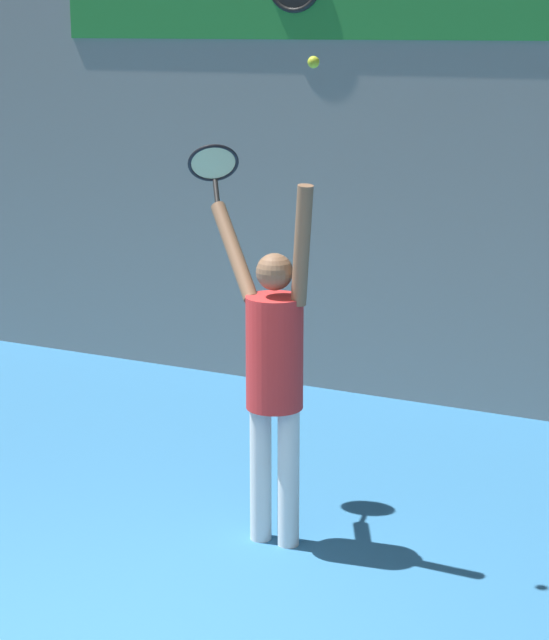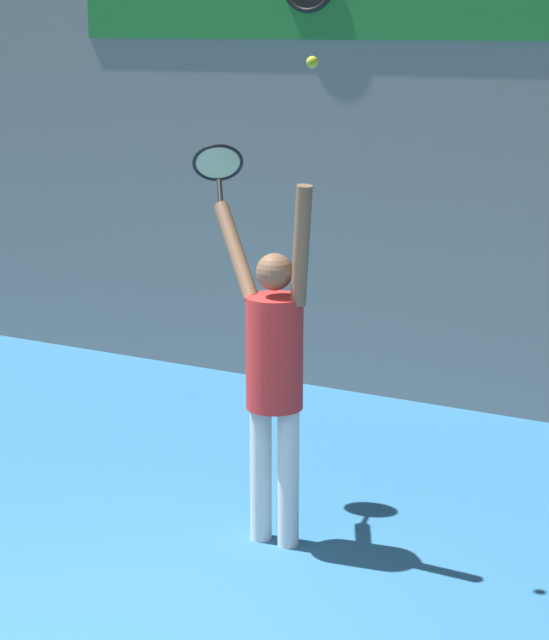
# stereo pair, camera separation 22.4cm
# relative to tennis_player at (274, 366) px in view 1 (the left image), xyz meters

# --- Properties ---
(back_wall) EXTENTS (18.00, 0.10, 5.00)m
(back_wall) POSITION_rel_tennis_player_xyz_m (-0.07, 2.97, 1.39)
(back_wall) COLOR gray
(back_wall) RESTS_ON ground_plane
(tennis_player) EXTENTS (0.88, 0.54, 2.19)m
(tennis_player) POSITION_rel_tennis_player_xyz_m (0.00, 0.00, 0.00)
(tennis_player) COLOR white
(tennis_player) RESTS_ON ground_plane
(tennis_racket) EXTENTS (0.39, 0.43, 0.37)m
(tennis_racket) POSITION_rel_tennis_player_xyz_m (-0.69, 0.54, 1.08)
(tennis_racket) COLOR black
(tennis_ball) EXTENTS (0.06, 0.06, 0.06)m
(tennis_ball) POSITION_rel_tennis_player_xyz_m (0.28, -0.09, 1.74)
(tennis_ball) COLOR #CCDB2D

